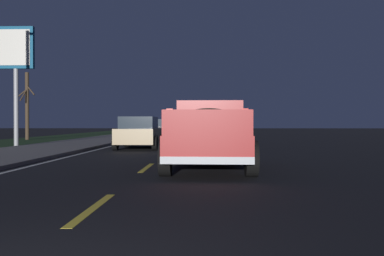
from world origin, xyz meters
TOP-DOWN VIEW (x-y plane):
  - ground at (27.00, 0.00)m, footprint 144.00×144.00m
  - sidewalk_shoulder at (27.00, 5.70)m, footprint 108.00×4.00m
  - grass_verge at (27.00, 10.70)m, footprint 108.00×6.00m
  - lane_markings at (29.27, 2.51)m, footprint 108.41×3.54m
  - pickup_truck at (9.21, -1.75)m, footprint 5.48×2.39m
  - sedan_tan at (18.26, 1.58)m, footprint 4.41×2.04m
  - sedan_silver at (18.44, -1.88)m, footprint 4.45×2.10m
  - sedan_black at (31.54, 1.60)m, footprint 4.44×2.09m
  - gas_price_sign at (19.66, 8.29)m, footprint 0.27×1.90m
  - bare_tree_far at (29.11, 11.67)m, footprint 1.13×1.53m

SIDE VIEW (x-z plane):
  - ground at x=27.00m, z-range 0.00..0.00m
  - grass_verge at x=27.00m, z-range 0.00..0.01m
  - lane_markings at x=29.27m, z-range 0.00..0.01m
  - sidewalk_shoulder at x=27.00m, z-range 0.00..0.12m
  - sedan_tan at x=18.26m, z-range 0.01..1.55m
  - sedan_silver at x=18.44m, z-range 0.01..1.55m
  - sedan_black at x=31.54m, z-range 0.01..1.55m
  - pickup_truck at x=9.21m, z-range 0.05..1.92m
  - bare_tree_far at x=29.11m, z-range 0.08..5.10m
  - gas_price_sign at x=19.66m, z-range 1.54..7.83m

